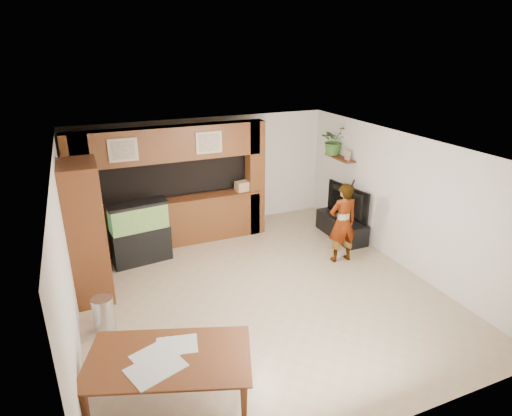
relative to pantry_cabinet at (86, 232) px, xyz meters
name	(u,v)px	position (x,y,z in m)	size (l,w,h in m)	color
floor	(259,291)	(2.70, -1.03, -1.20)	(6.50, 6.50, 0.00)	tan
ceiling	(259,148)	(2.70, -1.03, 1.40)	(6.50, 6.50, 0.00)	white
wall_back	(204,174)	(2.70, 2.22, 0.10)	(6.00, 6.00, 0.00)	silver
wall_left	(66,256)	(-0.30, -1.03, 0.10)	(6.50, 6.50, 0.00)	silver
wall_right	(401,200)	(5.70, -1.03, 0.10)	(6.50, 6.50, 0.00)	silver
partition	(169,185)	(1.75, 1.60, 0.12)	(4.20, 0.99, 2.60)	brown
wall_clock	(62,195)	(-0.27, -0.03, 0.70)	(0.05, 0.25, 0.25)	black
wall_shelf	(340,158)	(5.55, 0.92, 0.50)	(0.25, 0.90, 0.04)	brown
pantry_cabinet	(86,232)	(0.00, 0.00, 0.00)	(0.60, 0.98, 2.39)	brown
trash_can	(104,315)	(0.07, -1.16, -0.91)	(0.32, 0.32, 0.58)	#B2B2B7
aquarium	(140,233)	(0.97, 0.92, -0.58)	(1.14, 0.43, 1.26)	black
tv_stand	(341,227)	(5.35, 0.36, -0.96)	(0.51, 1.40, 0.47)	black
television	(343,202)	(5.35, 0.36, -0.37)	(1.26, 0.16, 0.72)	black
photo_frame	(348,155)	(5.55, 0.63, 0.63)	(0.03, 0.17, 0.22)	tan
potted_plant	(333,140)	(5.52, 1.18, 0.86)	(0.60, 0.52, 0.67)	#376629
person	(343,223)	(4.69, -0.60, -0.37)	(0.60, 0.39, 1.65)	olive
microphone	(353,183)	(4.74, -0.76, 0.49)	(0.04, 0.04, 0.16)	black
dining_table	(170,382)	(0.70, -2.98, -0.85)	(1.94, 1.08, 0.68)	brown
newspaper_a	(156,368)	(0.54, -3.08, -0.51)	(0.62, 0.45, 0.01)	silver
newspaper_b	(157,354)	(0.60, -2.86, -0.51)	(0.55, 0.40, 0.01)	silver
newspaper_c	(177,345)	(0.85, -2.78, -0.51)	(0.50, 0.36, 0.01)	silver
counter_box	(243,186)	(3.36, 1.42, -0.05)	(0.33, 0.22, 0.22)	#A58059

